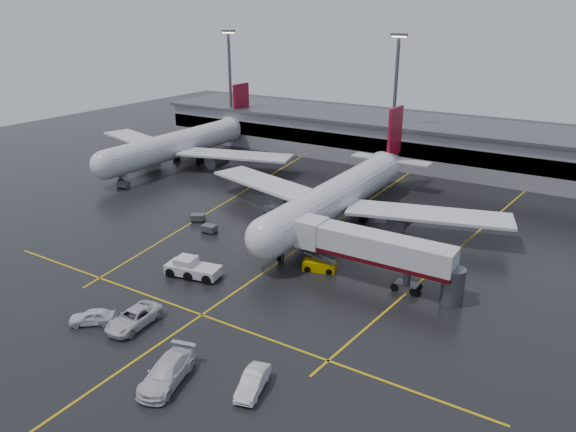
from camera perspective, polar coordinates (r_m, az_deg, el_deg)
The scene contains 22 objects.
ground at distance 72.40m, azimuth 2.18°, elevation -2.78°, with size 220.00×220.00×0.00m, color black.
apron_line_centre at distance 72.39m, azimuth 2.18°, elevation -2.77°, with size 0.25×90.00×0.02m, color gold.
apron_line_stop at distance 56.42m, azimuth -9.18°, elevation -10.36°, with size 60.00×0.25×0.02m, color gold.
apron_line_left at distance 90.56m, azimuth -5.68°, elevation 2.07°, with size 0.25×70.00×0.02m, color gold.
apron_line_right at distance 75.14m, azimuth 18.11°, elevation -2.94°, with size 0.25×70.00×0.02m, color gold.
terminal at distance 113.34m, azimuth 14.45°, elevation 7.61°, with size 122.00×19.00×8.60m.
light_mast_left at distance 127.24m, azimuth -6.20°, elevation 14.17°, with size 3.00×1.20×25.45m.
light_mast_mid at distance 107.61m, azimuth 11.35°, elevation 12.69°, with size 3.00×1.20×25.45m.
main_airliner at distance 78.93m, azimuth 5.73°, elevation 2.44°, with size 48.80×45.60×14.10m.
second_airliner at distance 111.79m, azimuth -11.18°, elevation 7.64°, with size 48.80×45.60×14.10m.
jet_bridge at distance 61.14m, azimuth 9.12°, elevation -3.63°, with size 19.90×3.40×6.05m.
pushback_tractor at distance 63.94m, azimuth -10.20°, elevation -5.55°, with size 6.85×3.88×2.31m.
belt_loader at distance 64.49m, azimuth 3.38°, elevation -5.30°, with size 4.22×2.74×2.47m.
service_van_a at distance 55.71m, azimuth -16.13°, elevation -10.40°, with size 2.84×6.15×1.71m, color silver.
service_van_b at distance 47.49m, azimuth -12.80°, elevation -15.91°, with size 2.71×6.67×1.94m, color silver.
service_van_c at distance 45.78m, azimuth -3.77°, elevation -17.24°, with size 1.65×4.72×1.56m, color white.
service_van_d at distance 57.38m, azimuth -20.13°, elevation -10.04°, with size 1.80×4.47×1.52m, color white.
baggage_cart_a at distance 75.95m, azimuth -8.40°, elevation -1.32°, with size 2.11×1.48×1.12m.
baggage_cart_b at distance 80.32m, azimuth -9.60°, elevation -0.14°, with size 2.38×2.15×1.12m.
baggage_cart_c at distance 82.45m, azimuth -1.93°, elevation 0.71°, with size 2.36×2.01×1.12m.
baggage_cart_d at distance 108.80m, azimuth -17.36°, elevation 4.77°, with size 2.27×1.77×1.12m.
baggage_cart_e at distance 98.95m, azimuth -17.14°, elevation 3.24°, with size 2.21×1.66×1.12m.
Camera 1 is at (32.63, -57.77, 28.97)m, focal length 33.36 mm.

